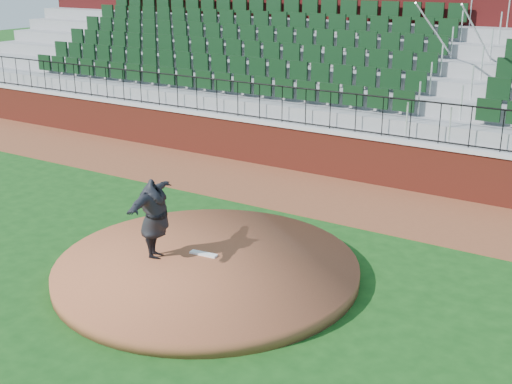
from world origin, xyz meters
TOP-DOWN VIEW (x-y plane):
  - ground at (0.00, 0.00)m, footprint 90.00×90.00m
  - warning_track at (0.00, 5.40)m, footprint 34.00×3.20m
  - field_wall at (0.00, 7.00)m, footprint 34.00×0.35m
  - wall_cap at (0.00, 7.00)m, footprint 34.00×0.45m
  - wall_railing at (0.00, 7.00)m, footprint 34.00×0.05m
  - seating_stands at (0.00, 9.72)m, footprint 34.00×5.10m
  - concourse_wall at (0.00, 12.52)m, footprint 34.00×0.50m
  - pitchers_mound at (-0.27, 0.22)m, footprint 5.61×5.61m
  - pitching_rubber at (-0.52, 0.46)m, footprint 0.56×0.20m
  - pitcher at (-1.22, -0.08)m, footprint 1.11×1.95m

SIDE VIEW (x-z plane):
  - ground at x=0.00m, z-range 0.00..0.00m
  - warning_track at x=0.00m, z-range 0.00..0.01m
  - pitchers_mound at x=-0.27m, z-range 0.00..0.25m
  - pitching_rubber at x=-0.52m, z-range 0.25..0.29m
  - field_wall at x=0.00m, z-range 0.00..1.20m
  - pitcher at x=-1.22m, z-range 0.25..1.79m
  - wall_cap at x=0.00m, z-range 1.20..1.30m
  - wall_railing at x=0.00m, z-range 1.30..2.30m
  - seating_stands at x=0.00m, z-range 0.00..4.60m
  - concourse_wall at x=0.00m, z-range 0.00..5.50m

